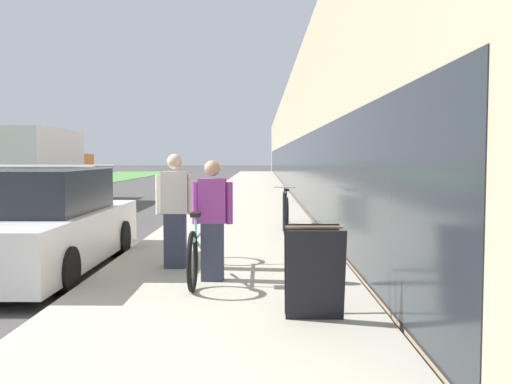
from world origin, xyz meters
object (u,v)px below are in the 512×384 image
at_px(tandem_bicycle, 201,246).
at_px(parked_sedan_curbside, 40,226).
at_px(moving_truck, 39,166).
at_px(cruiser_bike_nearest, 286,209).
at_px(person_bystander, 175,211).
at_px(bike_rack_hoop, 284,208).
at_px(sandwich_board_sign, 314,271).
at_px(person_rider, 212,220).

bearing_deg(tandem_bicycle, parked_sedan_curbside, 161.05).
bearing_deg(moving_truck, cruiser_bike_nearest, -41.30).
height_order(cruiser_bike_nearest, parked_sedan_curbside, parked_sedan_curbside).
height_order(person_bystander, bike_rack_hoop, person_bystander).
xyz_separation_m(person_bystander, parked_sedan_curbside, (-2.05, 0.37, -0.26)).
relative_size(bike_rack_hoop, moving_truck, 0.13).
xyz_separation_m(cruiser_bike_nearest, sandwich_board_sign, (-0.05, -7.54, 0.08)).
distance_m(person_rider, person_bystander, 1.02).
height_order(person_bystander, moving_truck, moving_truck).
xyz_separation_m(person_bystander, cruiser_bike_nearest, (1.78, 5.07, -0.44)).
xyz_separation_m(person_rider, bike_rack_hoop, (1.10, 4.52, -0.25)).
bearing_deg(sandwich_board_sign, person_rider, 124.51).
distance_m(tandem_bicycle, person_rider, 0.55).
relative_size(bike_rack_hoop, cruiser_bike_nearest, 0.47).
distance_m(bike_rack_hoop, parked_sedan_curbside, 5.01).
height_order(person_rider, bike_rack_hoop, person_rider).
distance_m(cruiser_bike_nearest, moving_truck, 11.53).
bearing_deg(cruiser_bike_nearest, tandem_bicycle, -103.81).
height_order(bike_rack_hoop, parked_sedan_curbside, parked_sedan_curbside).
bearing_deg(tandem_bicycle, person_rider, -62.59).
bearing_deg(person_bystander, cruiser_bike_nearest, 70.64).
xyz_separation_m(person_rider, sandwich_board_sign, (1.13, -1.64, -0.31)).
distance_m(person_rider, parked_sedan_curbside, 2.91).
bearing_deg(bike_rack_hoop, person_bystander, -114.66).
relative_size(cruiser_bike_nearest, sandwich_board_sign, 2.01).
bearing_deg(bike_rack_hoop, cruiser_bike_nearest, 86.41).
height_order(person_rider, moving_truck, moving_truck).
height_order(tandem_bicycle, bike_rack_hoop, tandem_bicycle).
xyz_separation_m(cruiser_bike_nearest, parked_sedan_curbside, (-3.83, -4.70, 0.18)).
distance_m(sandwich_board_sign, moving_truck, 17.41).
bearing_deg(bike_rack_hoop, tandem_bicycle, -107.03).
height_order(bike_rack_hoop, sandwich_board_sign, sandwich_board_sign).
bearing_deg(parked_sedan_curbside, person_rider, -24.27).
height_order(sandwich_board_sign, parked_sedan_curbside, parked_sedan_curbside).
distance_m(person_rider, sandwich_board_sign, 2.02).
bearing_deg(bike_rack_hoop, parked_sedan_curbside, -138.41).
relative_size(tandem_bicycle, person_rider, 1.77).
relative_size(person_bystander, bike_rack_hoop, 1.90).
distance_m(tandem_bicycle, cruiser_bike_nearest, 5.71).
xyz_separation_m(tandem_bicycle, moving_truck, (-7.28, 13.14, 0.84)).
relative_size(sandwich_board_sign, moving_truck, 0.14).
relative_size(person_rider, moving_truck, 0.24).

